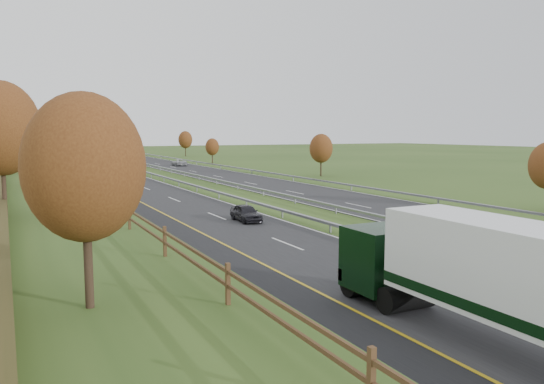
{
  "coord_description": "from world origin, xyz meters",
  "views": [
    {
      "loc": [
        -13.91,
        -4.94,
        6.83
      ],
      "look_at": [
        4.51,
        31.48,
        2.2
      ],
      "focal_mm": 35.0,
      "sensor_mm": 36.0,
      "label": 1
    }
  ],
  "objects": [
    {
      "name": "outer_barrier_far",
      "position": [
        22.3,
        60.0,
        0.62
      ],
      "size": [
        0.32,
        200.0,
        0.71
      ],
      "color": "gray",
      "rests_on": "ground"
    },
    {
      "name": "median_barrier_near",
      "position": [
        5.7,
        60.0,
        0.61
      ],
      "size": [
        0.32,
        200.0,
        0.71
      ],
      "color": "gray",
      "rests_on": "ground"
    },
    {
      "name": "far_carriageway",
      "position": [
        16.5,
        60.0,
        0.02
      ],
      "size": [
        10.5,
        200.0,
        0.04
      ],
      "primitive_type": "cube",
      "color": "black",
      "rests_on": "ground"
    },
    {
      "name": "hard_shoulder",
      "position": [
        -3.75,
        60.0,
        0.02
      ],
      "size": [
        3.0,
        200.0,
        0.04
      ],
      "primitive_type": "cube",
      "color": "black",
      "rests_on": "ground"
    },
    {
      "name": "box_lorry",
      "position": [
        -0.46,
        4.66,
        2.33
      ],
      "size": [
        2.58,
        16.28,
        4.06
      ],
      "color": "black",
      "rests_on": "near_carriageway"
    },
    {
      "name": "car_small_far",
      "position": [
        -0.11,
        136.91,
        0.68
      ],
      "size": [
        2.29,
        4.57,
        1.27
      ],
      "primitive_type": "imported",
      "rotation": [
        0.0,
        0.0,
        0.12
      ],
      "color": "#142240",
      "rests_on": "near_carriageway"
    },
    {
      "name": "car_dark_near",
      "position": [
        2.4,
        31.71,
        0.69
      ],
      "size": [
        1.67,
        3.84,
        1.29
      ],
      "primitive_type": "imported",
      "rotation": [
        0.0,
        0.0,
        -0.04
      ],
      "color": "black",
      "rests_on": "near_carriageway"
    },
    {
      "name": "embankment_left",
      "position": [
        -13.0,
        60.0,
        1.0
      ],
      "size": [
        12.0,
        200.0,
        2.0
      ],
      "primitive_type": "cube",
      "color": "#2E4819",
      "rests_on": "ground"
    },
    {
      "name": "road_tanker",
      "position": [
        -0.01,
        93.02,
        1.86
      ],
      "size": [
        2.4,
        11.22,
        3.46
      ],
      "color": "silver",
      "rests_on": "near_carriageway"
    },
    {
      "name": "car_silver_mid",
      "position": [
        -1.6,
        65.18,
        0.7
      ],
      "size": [
        1.69,
        4.08,
        1.32
      ],
      "primitive_type": "imported",
      "rotation": [
        0.0,
        0.0,
        -0.07
      ],
      "color": "#A6A6AB",
      "rests_on": "near_carriageway"
    },
    {
      "name": "trees_left",
      "position": [
        -12.64,
        56.63,
        6.37
      ],
      "size": [
        6.64,
        164.3,
        7.66
      ],
      "color": "#2D2116",
      "rests_on": "embankment_left"
    },
    {
      "name": "fence_left",
      "position": [
        -8.5,
        59.59,
        2.73
      ],
      "size": [
        0.12,
        189.06,
        1.2
      ],
      "color": "#422B19",
      "rests_on": "embankment_left"
    },
    {
      "name": "car_oncoming",
      "position": [
        17.65,
        99.13,
        0.71
      ],
      "size": [
        2.48,
        4.96,
        1.35
      ],
      "primitive_type": "imported",
      "rotation": [
        0.0,
        0.0,
        3.09
      ],
      "color": "#B3B4B8",
      "rests_on": "far_carriageway"
    },
    {
      "name": "near_carriageway",
      "position": [
        0.0,
        60.0,
        0.02
      ],
      "size": [
        10.5,
        200.0,
        0.04
      ],
      "primitive_type": "cube",
      "color": "black",
      "rests_on": "ground"
    },
    {
      "name": "median_barrier_far",
      "position": [
        10.8,
        60.0,
        0.61
      ],
      "size": [
        0.32,
        200.0,
        0.71
      ],
      "color": "gray",
      "rests_on": "ground"
    },
    {
      "name": "lane_markings",
      "position": [
        6.4,
        59.88,
        0.05
      ],
      "size": [
        26.75,
        200.0,
        0.01
      ],
      "color": "silver",
      "rests_on": "near_carriageway"
    },
    {
      "name": "trees_far",
      "position": [
        29.8,
        89.21,
        4.25
      ],
      "size": [
        8.45,
        118.6,
        7.12
      ],
      "color": "#2D2116",
      "rests_on": "ground"
    },
    {
      "name": "ground",
      "position": [
        8.0,
        55.0,
        0.0
      ],
      "size": [
        400.0,
        400.0,
        0.0
      ],
      "primitive_type": "plane",
      "color": "#2E4819",
      "rests_on": "ground"
    }
  ]
}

